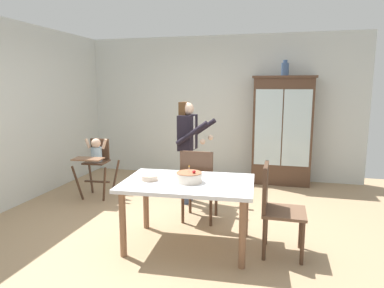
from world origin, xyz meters
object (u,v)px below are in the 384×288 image
adult_person (188,140)px  dining_chair_far_side (198,181)px  dining_table (188,190)px  china_cabinet (282,130)px  high_chair_with_toddler (96,157)px  dining_chair_right_end (274,203)px  serving_bowl (150,178)px  ceramic_vase (285,69)px  birthday_cake (189,177)px

adult_person → dining_chair_far_side: size_ratio=1.59×
dining_table → china_cabinet: bearing=70.7°
high_chair_with_toddler → dining_chair_right_end: 3.03m
dining_table → serving_bowl: serving_bowl is taller
dining_table → dining_chair_right_end: 0.93m
high_chair_with_toddler → ceramic_vase: bearing=23.7°
china_cabinet → serving_bowl: size_ratio=10.76×
ceramic_vase → dining_chair_far_side: size_ratio=0.28×
high_chair_with_toddler → dining_table: 2.25m
china_cabinet → birthday_cake: 3.02m
china_cabinet → ceramic_vase: size_ratio=7.18×
china_cabinet → serving_bowl: china_cabinet is taller
china_cabinet → high_chair_with_toddler: china_cabinet is taller
ceramic_vase → dining_table: ceramic_vase is taller
dining_table → dining_chair_right_end: (0.92, 0.06, -0.09)m
high_chair_with_toddler → dining_table: size_ratio=0.65×
ceramic_vase → dining_chair_right_end: (-0.07, -2.77, -1.50)m
dining_chair_far_side → dining_chair_right_end: size_ratio=1.00×
ceramic_vase → birthday_cake: 3.27m
adult_person → dining_table: 1.49m
ceramic_vase → china_cabinet: bearing=-140.3°
dining_chair_right_end → birthday_cake: bearing=95.9°
serving_bowl → birthday_cake: bearing=4.7°
dining_chair_far_side → high_chair_with_toddler: bearing=-18.2°
adult_person → dining_chair_far_side: (0.33, -0.72, -0.41)m
ceramic_vase → high_chair_with_toddler: size_ratio=0.28×
dining_table → dining_chair_far_side: dining_chair_far_side is taller
adult_person → serving_bowl: size_ratio=8.50×
china_cabinet → dining_table: (-0.99, -2.82, -0.33)m
china_cabinet → serving_bowl: bearing=-116.0°
high_chair_with_toddler → adult_person: 1.51m
dining_table → serving_bowl: 0.44m
high_chair_with_toddler → birthday_cake: (1.87, -1.31, 0.14)m
dining_chair_far_side → ceramic_vase: bearing=-115.5°
china_cabinet → birthday_cake: size_ratio=6.92×
ceramic_vase → adult_person: bearing=-133.9°
china_cabinet → dining_chair_far_side: china_cabinet is taller
china_cabinet → dining_chair_right_end: 2.80m
dining_table → dining_chair_far_side: (-0.05, 0.68, -0.09)m
adult_person → dining_table: size_ratio=1.05×
dining_table → ceramic_vase: bearing=70.6°
dining_table → birthday_cake: (0.02, -0.03, 0.15)m
china_cabinet → adult_person: size_ratio=1.27×
adult_person → birthday_cake: bearing=-159.6°
china_cabinet → adult_person: 1.97m
adult_person → serving_bowl: (-0.04, -1.46, -0.20)m
ceramic_vase → serving_bowl: ceramic_vase is taller
ceramic_vase → serving_bowl: bearing=-116.1°
birthday_cake → high_chair_with_toddler: bearing=145.0°
ceramic_vase → birthday_cake: (-0.97, -2.85, -1.26)m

